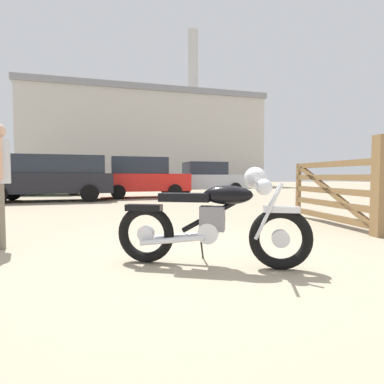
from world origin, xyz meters
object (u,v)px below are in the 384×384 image
silver_sedan_mid (205,178)px  red_hatchback_near (52,176)px  pale_sedan_back (52,177)px  vintage_motorcycle (216,220)px  timber_gate (340,190)px  blue_hatchback_right (143,177)px

silver_sedan_mid → red_hatchback_near: (-6.92, -2.12, 0.10)m
silver_sedan_mid → pale_sedan_back: size_ratio=1.02×
silver_sedan_mid → vintage_motorcycle: bearing=71.3°
pale_sedan_back → red_hatchback_near: pale_sedan_back is taller
timber_gate → red_hatchback_near: (-6.04, 7.99, 0.24)m
timber_gate → pale_sedan_back: 13.87m
blue_hatchback_right → silver_sedan_mid: 3.55m
timber_gate → silver_sedan_mid: size_ratio=0.60×
silver_sedan_mid → pale_sedan_back: 7.81m
timber_gate → blue_hatchback_right: blue_hatchback_right is taller
pale_sedan_back → red_hatchback_near: (0.62, -4.17, 0.02)m
vintage_motorcycle → silver_sedan_mid: silver_sedan_mid is taller
pale_sedan_back → blue_hatchback_right: bearing=-26.8°
pale_sedan_back → red_hatchback_near: 4.21m
vintage_motorcycle → blue_hatchback_right: blue_hatchback_right is taller
vintage_motorcycle → pale_sedan_back: size_ratio=0.46×
silver_sedan_mid → pale_sedan_back: (-7.54, 2.05, 0.08)m
red_hatchback_near → vintage_motorcycle: bearing=108.3°
blue_hatchback_right → silver_sedan_mid: bearing=19.8°
blue_hatchback_right → red_hatchback_near: 3.69m
timber_gate → silver_sedan_mid: (0.88, 10.12, 0.13)m
timber_gate → silver_sedan_mid: bearing=1.7°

